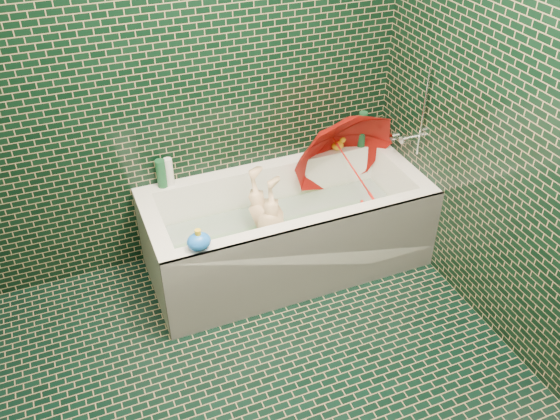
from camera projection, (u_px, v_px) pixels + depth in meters
name	position (u px, v px, depth m)	size (l,w,h in m)	color
floor	(283.00, 410.00, 2.92)	(2.80, 2.80, 0.00)	black
wall_back	(186.00, 67.00, 3.24)	(2.80, 2.80, 0.00)	black
wall_right	(558.00, 138.00, 2.59)	(2.80, 2.80, 0.00)	black
bathtub	(288.00, 237.00, 3.69)	(1.70, 0.75, 0.55)	white
bath_mat	(287.00, 243.00, 3.74)	(1.35, 0.47, 0.01)	green
water	(287.00, 224.00, 3.65)	(1.48, 0.53, 0.00)	silver
faucet	(410.00, 133.00, 3.62)	(0.18, 0.19, 0.55)	silver
child	(270.00, 231.00, 3.58)	(0.30, 0.20, 0.82)	#D9B488
umbrella	(353.00, 168.00, 3.69)	(0.68, 0.68, 0.59)	red
soap_bottle_a	(374.00, 141.00, 3.99)	(0.10, 0.10, 0.26)	white
soap_bottle_b	(374.00, 143.00, 3.97)	(0.08, 0.08, 0.18)	#401F75
soap_bottle_c	(367.00, 144.00, 3.96)	(0.12, 0.12, 0.15)	#154B28
bottle_right_tall	(362.00, 129.00, 3.87)	(0.06, 0.06, 0.24)	#154B28
bottle_right_pump	(380.00, 129.00, 3.93)	(0.05, 0.05, 0.19)	silver
bottle_left_tall	(161.00, 174.00, 3.49)	(0.06, 0.06, 0.18)	#154B28
bottle_left_short	(169.00, 172.00, 3.51)	(0.05, 0.05, 0.18)	white
rubber_duck	(339.00, 145.00, 3.88)	(0.10, 0.07, 0.09)	yellow
bath_toy	(199.00, 241.00, 3.03)	(0.13, 0.11, 0.12)	#1B6FF6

